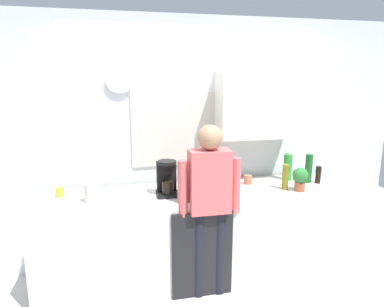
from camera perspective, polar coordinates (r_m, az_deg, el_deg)
The scene contains 16 objects.
ground_plane at distance 3.42m, azimuth 2.78°, elevation -22.65°, with size 8.00×8.00×0.00m, color silver.
kitchen_counter at distance 3.44m, azimuth 1.55°, elevation -13.54°, with size 3.11×0.64×0.92m, color beige.
dishwasher_panel at distance 3.16m, azimuth 1.80°, elevation -16.99°, with size 0.56×0.02×0.83m, color black.
back_wall_assembly at distance 3.55m, azimuth 1.31°, elevation 2.57°, with size 4.71×0.42×2.60m.
coffee_maker at distance 3.11m, azimuth -4.32°, elevation -4.42°, with size 0.20×0.20×0.33m.
bottle_dark_sauce at distance 3.69m, azimuth 20.77°, elevation -3.40°, with size 0.06×0.06×0.18m, color black.
bottle_green_wine at distance 3.67m, azimuth 19.31°, elevation -2.40°, with size 0.07×0.07×0.30m, color #195923.
bottle_clear_soda at distance 3.69m, azimuth 16.03°, elevation -2.25°, with size 0.09×0.09×0.28m, color #2D8C33.
bottle_olive_oil at distance 3.37m, azimuth 15.65°, elevation -3.89°, with size 0.06×0.06×0.25m, color olive.
cup_terracotta_mug at distance 3.48m, azimuth 9.55°, elevation -4.44°, with size 0.08×0.08×0.09m, color #B26647.
cup_yellow_cup at distance 3.31m, azimuth -21.63°, elevation -6.13°, with size 0.07×0.07×0.09m, color yellow.
mixing_bowl at distance 3.22m, azimuth 0.83°, elevation -5.79°, with size 0.22×0.22×0.08m, color #4C72A5.
potted_plant at distance 3.37m, azimuth 18.01°, elevation -3.95°, with size 0.15×0.15×0.23m.
dish_soap at distance 3.42m, azimuth 2.85°, elevation -4.01°, with size 0.06×0.06×0.18m.
storage_canister at distance 3.06m, azimuth -16.67°, elevation -6.40°, with size 0.14×0.14×0.17m, color silver.
person_at_sink at distance 2.98m, azimuth 2.98°, elevation -7.56°, with size 0.57×0.22×1.60m.
Camera 1 is at (-0.74, -2.70, 1.97)m, focal length 31.20 mm.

